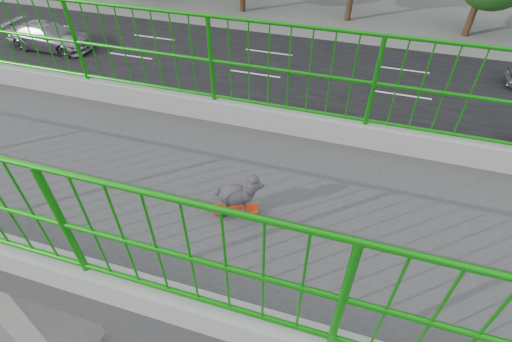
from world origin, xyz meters
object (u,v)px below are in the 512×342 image
object	(u,v)px
skateboard	(236,210)
car_3	(50,36)
poodle	(238,193)
car_6	(118,114)
car_1	(138,118)

from	to	relation	value
skateboard	car_3	bearing A→B (deg)	-148.40
poodle	car_3	distance (m)	24.93
poodle	car_6	size ratio (longest dim) A/B	0.10
car_3	skateboard	bearing A→B (deg)	-131.09
car_3	car_6	size ratio (longest dim) A/B	1.11
poodle	car_6	bearing A→B (deg)	-152.87
skateboard	poodle	size ratio (longest dim) A/B	0.97
poodle	car_1	distance (m)	14.11
skateboard	poodle	world-z (taller)	poodle
skateboard	car_1	distance (m)	13.99
skateboard	car_1	bearing A→B (deg)	-156.39
skateboard	car_6	bearing A→B (deg)	-152.97
car_3	poodle	bearing A→B (deg)	-131.04
poodle	skateboard	bearing A→B (deg)	-90.00
skateboard	car_3	xyz separation A→B (m)	(-15.81, -18.13, -6.26)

